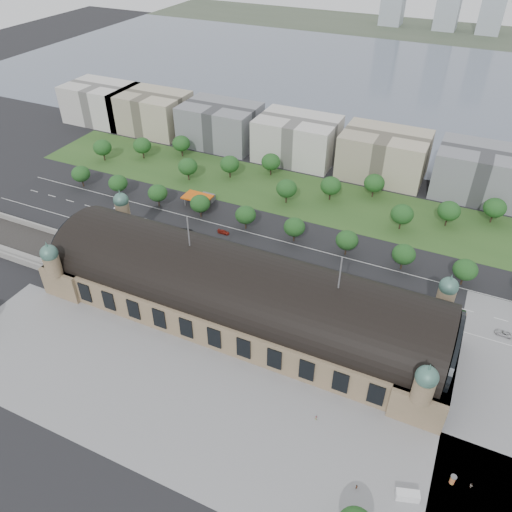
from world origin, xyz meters
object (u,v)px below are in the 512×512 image
at_px(traffic_car_3, 223,232).
at_px(bus_mid, 312,283).
at_px(parked_car_4, 154,242).
at_px(van_south, 406,496).
at_px(parked_car_2, 159,248).
at_px(bus_east, 324,286).
at_px(petrol_station, 203,197).
at_px(pedestrian_0, 316,418).
at_px(parked_car_1, 159,250).
at_px(parked_car_3, 168,246).
at_px(traffic_car_6, 503,333).
at_px(traffic_car_1, 146,221).
at_px(pedestrian_1, 357,487).
at_px(parked_car_5, 204,258).
at_px(traffic_car_2, 186,231).
at_px(pedestrian_2, 471,486).
at_px(traffic_car_5, 382,286).
at_px(parked_car_0, 105,233).
at_px(bus_west, 217,255).
at_px(parked_car_6, 229,264).
at_px(advertising_column, 453,480).

distance_m(traffic_car_3, bus_mid, 52.78).
distance_m(parked_car_4, van_south, 143.31).
relative_size(parked_car_2, bus_east, 0.44).
bearing_deg(bus_east, parked_car_4, 89.94).
height_order(bus_mid, bus_east, bus_east).
xyz_separation_m(petrol_station, pedestrian_0, (94.42, -96.79, -2.17)).
bearing_deg(parked_car_1, parked_car_3, 127.53).
relative_size(bus_east, pedestrian_0, 8.01).
bearing_deg(traffic_car_6, traffic_car_1, -88.58).
bearing_deg(bus_east, traffic_car_1, 81.77).
bearing_deg(pedestrian_1, parked_car_5, 68.30).
bearing_deg(traffic_car_2, parked_car_2, -17.25).
bearing_deg(pedestrian_0, parked_car_4, 125.07).
xyz_separation_m(traffic_car_2, pedestrian_2, (132.49, -72.64, 0.19)).
bearing_deg(parked_car_3, traffic_car_3, 116.87).
relative_size(parked_car_5, van_south, 0.81).
xyz_separation_m(parked_car_5, pedestrian_0, (70.13, -55.50, 0.04)).
bearing_deg(traffic_car_6, traffic_car_5, -94.92).
distance_m(bus_mid, pedestrian_1, 83.88).
bearing_deg(pedestrian_2, van_south, 95.61).
xyz_separation_m(parked_car_0, parked_car_5, (50.38, 2.99, -0.03)).
distance_m(parked_car_4, bus_west, 30.90).
distance_m(parked_car_6, pedestrian_0, 81.07).
bearing_deg(parked_car_6, traffic_car_5, 75.19).
relative_size(traffic_car_5, bus_west, 0.43).
bearing_deg(advertising_column, parked_car_2, 156.74).
height_order(parked_car_3, van_south, van_south).
xyz_separation_m(traffic_car_3, parked_car_6, (13.42, -20.29, -0.15)).
xyz_separation_m(traffic_car_6, parked_car_6, (-107.08, -5.35, -0.15)).
relative_size(traffic_car_6, parked_car_3, 1.24).
bearing_deg(traffic_car_5, parked_car_4, 97.61).
height_order(parked_car_4, parked_car_6, parked_car_4).
height_order(traffic_car_6, parked_car_4, traffic_car_6).
height_order(traffic_car_1, bus_west, bus_west).
xyz_separation_m(parked_car_2, bus_east, (74.28, 5.42, 0.94)).
xyz_separation_m(traffic_car_1, parked_car_1, (19.03, -16.91, -0.06)).
relative_size(parked_car_0, bus_mid, 0.41).
height_order(parked_car_1, advertising_column, advertising_column).
xyz_separation_m(traffic_car_3, parked_car_0, (-48.58, -23.90, -0.05)).
bearing_deg(parked_car_1, bus_east, 69.78).
height_order(parked_car_0, pedestrian_2, pedestrian_2).
bearing_deg(parked_car_1, pedestrian_0, 35.11).
bearing_deg(parked_car_0, petrol_station, 114.17).
height_order(parked_car_2, bus_west, bus_west).
height_order(traffic_car_2, pedestrian_2, pedestrian_2).
relative_size(traffic_car_6, parked_car_0, 1.25).
xyz_separation_m(parked_car_2, parked_car_5, (21.50, 2.41, -0.06)).
relative_size(parked_car_0, pedestrian_2, 2.33).
bearing_deg(traffic_car_3, pedestrian_1, -136.94).
xyz_separation_m(traffic_car_6, parked_car_3, (-137.41, -4.96, -0.01)).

